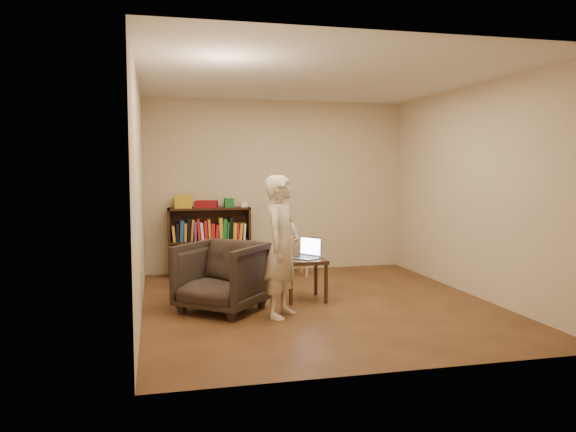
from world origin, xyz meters
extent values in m
plane|color=#3F2514|center=(0.00, 0.00, 0.00)|extent=(4.50, 4.50, 0.00)
plane|color=silver|center=(0.00, 0.00, 2.60)|extent=(4.50, 4.50, 0.00)
plane|color=beige|center=(0.00, 2.25, 1.30)|extent=(4.00, 0.00, 4.00)
plane|color=beige|center=(-2.00, 0.00, 1.30)|extent=(0.00, 4.50, 4.50)
plane|color=beige|center=(2.00, 0.00, 1.30)|extent=(0.00, 4.50, 4.50)
cube|color=black|center=(-1.65, 2.08, 0.50)|extent=(0.03, 0.30, 1.00)
cube|color=black|center=(-0.48, 2.08, 0.50)|extent=(0.03, 0.30, 1.00)
cube|color=black|center=(-1.06, 2.22, 0.50)|extent=(1.20, 0.02, 1.00)
cube|color=black|center=(-1.06, 2.08, 0.01)|extent=(1.20, 0.30, 0.03)
cube|color=black|center=(-1.06, 2.08, 0.50)|extent=(1.14, 0.30, 0.03)
cube|color=black|center=(-1.06, 2.08, 0.98)|extent=(1.20, 0.30, 0.03)
cube|color=gold|center=(-1.44, 2.06, 1.10)|extent=(0.24, 0.18, 0.20)
cube|color=maroon|center=(-1.10, 2.07, 1.05)|extent=(0.36, 0.30, 0.10)
cube|color=#1B662E|center=(-0.77, 2.07, 1.07)|extent=(0.14, 0.14, 0.13)
cube|color=white|center=(-0.54, 2.09, 1.04)|extent=(0.10, 0.10, 0.08)
cube|color=tan|center=(0.14, 1.76, 0.56)|extent=(0.40, 0.40, 0.04)
cylinder|color=tan|center=(-0.02, 1.60, 0.27)|extent=(0.04, 0.04, 0.54)
cylinder|color=tan|center=(0.30, 1.60, 0.27)|extent=(0.04, 0.04, 0.54)
cylinder|color=tan|center=(-0.02, 1.92, 0.27)|extent=(0.04, 0.04, 0.54)
cylinder|color=tan|center=(0.30, 1.92, 0.27)|extent=(0.04, 0.04, 0.54)
imported|color=#2E231E|center=(-1.13, -0.06, 0.39)|extent=(1.17, 1.18, 0.77)
cube|color=black|center=(-0.11, 0.22, 0.48)|extent=(0.49, 0.49, 0.04)
cylinder|color=black|center=(-0.33, 0.01, 0.23)|extent=(0.04, 0.04, 0.46)
cylinder|color=black|center=(0.10, 0.01, 0.23)|extent=(0.04, 0.04, 0.46)
cylinder|color=black|center=(-0.33, 0.43, 0.23)|extent=(0.04, 0.04, 0.46)
cylinder|color=black|center=(0.10, 0.43, 0.23)|extent=(0.04, 0.04, 0.46)
cube|color=#B3B2B7|center=(-0.11, 0.23, 0.51)|extent=(0.38, 0.41, 0.02)
cube|color=black|center=(-0.11, 0.23, 0.52)|extent=(0.27, 0.31, 0.00)
cube|color=#B3B2B7|center=(-0.01, 0.30, 0.64)|extent=(0.21, 0.28, 0.24)
cube|color=#A3B9E5|center=(-0.01, 0.30, 0.64)|extent=(0.18, 0.24, 0.19)
imported|color=beige|center=(-0.54, -0.46, 0.76)|extent=(0.61, 0.66, 1.51)
camera|label=1|loc=(-1.84, -6.20, 1.60)|focal=35.00mm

